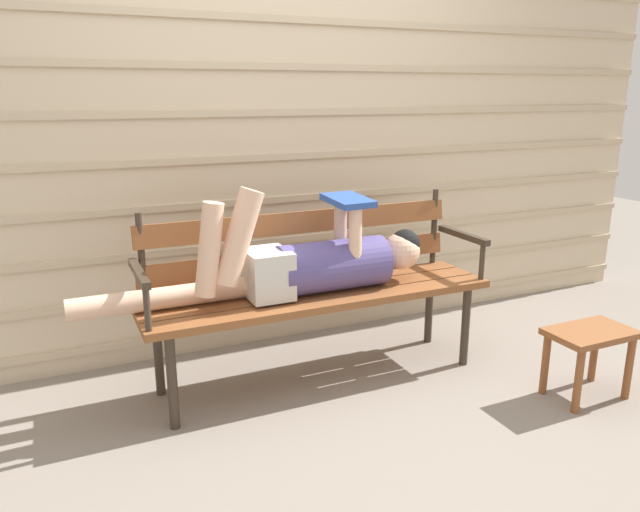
# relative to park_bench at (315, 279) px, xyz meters

# --- Properties ---
(ground_plane) EXTENTS (12.00, 12.00, 0.00)m
(ground_plane) POSITION_rel_park_bench_xyz_m (0.00, -0.22, -0.51)
(ground_plane) COLOR gray
(house_siding) EXTENTS (5.35, 0.08, 2.14)m
(house_siding) POSITION_rel_park_bench_xyz_m (0.00, 0.55, 0.56)
(house_siding) COLOR beige
(house_siding) RESTS_ON ground
(park_bench) EXTENTS (1.75, 0.44, 0.89)m
(park_bench) POSITION_rel_park_bench_xyz_m (0.00, 0.00, 0.00)
(park_bench) COLOR brown
(park_bench) RESTS_ON ground
(reclining_person) EXTENTS (1.71, 0.26, 0.55)m
(reclining_person) POSITION_rel_park_bench_xyz_m (-0.07, -0.07, 0.11)
(reclining_person) COLOR #514784
(footstool) EXTENTS (0.40, 0.25, 0.34)m
(footstool) POSITION_rel_park_bench_xyz_m (1.08, -0.76, -0.25)
(footstool) COLOR brown
(footstool) RESTS_ON ground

